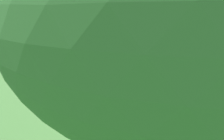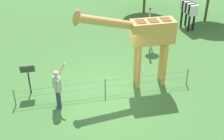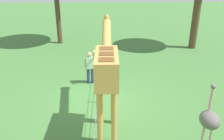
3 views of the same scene
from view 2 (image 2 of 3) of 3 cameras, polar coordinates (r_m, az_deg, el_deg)
ground_plane at (r=12.53m, az=-1.30°, el=-4.29°), size 60.00×60.00×0.00m
giraffe at (r=11.98m, az=5.91°, el=6.46°), size 3.95×0.71×3.54m
visitor at (r=11.49m, az=-10.10°, el=-3.05°), size 0.56×0.57×1.77m
zebra at (r=18.33m, az=13.95°, el=10.99°), size 0.60×1.83×1.66m
ostrich at (r=15.39m, az=7.36°, el=7.73°), size 0.70×0.56×2.25m
info_sign at (r=12.45m, az=-15.31°, el=-0.55°), size 0.56×0.21×1.32m
wire_fence at (r=12.24m, az=-1.26°, el=-2.93°), size 7.05×0.05×0.75m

